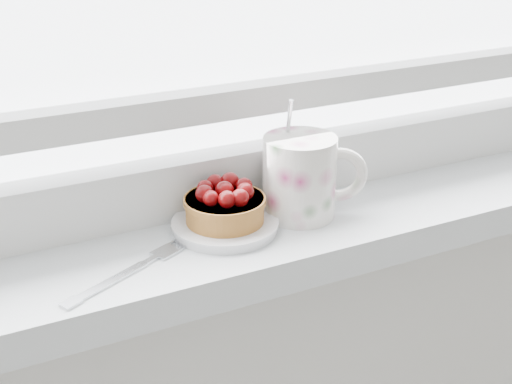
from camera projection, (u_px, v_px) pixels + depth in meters
saucer at (225, 225)px, 0.82m from camera, size 0.12×0.12×0.01m
raspberry_tart at (225, 204)px, 0.81m from camera, size 0.09×0.09×0.05m
floral_mug at (302, 175)px, 0.84m from camera, size 0.13×0.12×0.14m
fork at (133, 269)px, 0.73m from camera, size 0.17×0.09×0.00m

